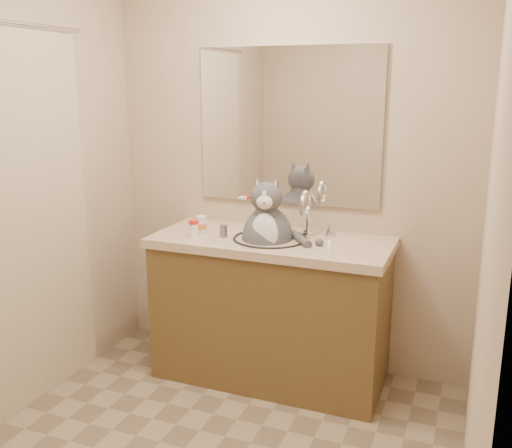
{
  "coord_description": "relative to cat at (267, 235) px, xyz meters",
  "views": [
    {
      "loc": [
        1.06,
        -1.93,
        1.69
      ],
      "look_at": [
        0.03,
        0.65,
        1.01
      ],
      "focal_mm": 40.0,
      "sensor_mm": 36.0,
      "label": 1
    }
  ],
  "objects": [
    {
      "name": "pill_bottle_redcap",
      "position": [
        -0.41,
        -0.1,
        0.02
      ],
      "size": [
        0.07,
        0.07,
        0.09
      ],
      "rotation": [
        0.0,
        0.0,
        0.29
      ],
      "color": "white",
      "rests_on": "vanity"
    },
    {
      "name": "mirror",
      "position": [
        0.01,
        0.3,
        0.58
      ],
      "size": [
        1.1,
        0.02,
        0.9
      ],
      "primitive_type": "cube",
      "color": "white",
      "rests_on": "room"
    },
    {
      "name": "cat",
      "position": [
        0.0,
        0.0,
        0.0
      ],
      "size": [
        0.46,
        0.37,
        0.57
      ],
      "rotation": [
        0.0,
        0.0,
        0.21
      ],
      "color": "#4B4B50",
      "rests_on": "vanity"
    },
    {
      "name": "grey_canister",
      "position": [
        -0.25,
        -0.05,
        0.01
      ],
      "size": [
        0.06,
        0.06,
        0.07
      ],
      "rotation": [
        0.0,
        0.0,
        0.37
      ],
      "color": "slate",
      "rests_on": "vanity"
    },
    {
      "name": "pill_bottle_orange",
      "position": [
        -0.4,
        -0.02,
        0.02
      ],
      "size": [
        0.07,
        0.07,
        0.1
      ],
      "rotation": [
        0.0,
        0.0,
        -0.22
      ],
      "color": "white",
      "rests_on": "vanity"
    },
    {
      "name": "shower_curtain",
      "position": [
        -1.04,
        -0.84,
        0.16
      ],
      "size": [
        0.02,
        1.3,
        1.93
      ],
      "color": "beige",
      "rests_on": "ground"
    },
    {
      "name": "vanity",
      "position": [
        0.01,
        0.03,
        -0.43
      ],
      "size": [
        1.34,
        0.59,
        1.12
      ],
      "color": "brown",
      "rests_on": "ground"
    },
    {
      "name": "room",
      "position": [
        0.01,
        -0.94,
        0.33
      ],
      "size": [
        2.22,
        2.52,
        2.42
      ],
      "color": "gray",
      "rests_on": "ground"
    }
  ]
}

